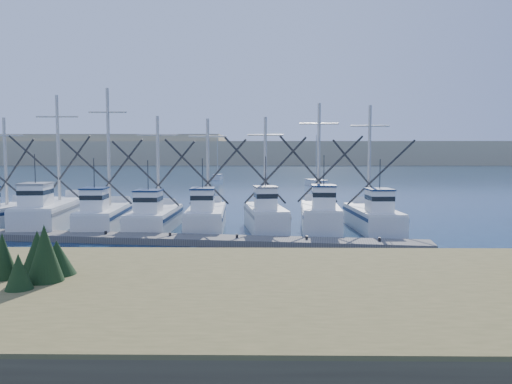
% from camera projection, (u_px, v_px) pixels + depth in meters
% --- Properties ---
extents(ground, '(500.00, 500.00, 0.00)m').
position_uv_depth(ground, '(303.00, 263.00, 23.89)').
color(ground, '#0C1B37').
rests_on(ground, ground).
extents(shore_bank, '(40.00, 10.00, 1.60)m').
position_uv_depth(shore_bank, '(46.00, 313.00, 13.96)').
color(shore_bank, '#4C422D').
rests_on(shore_bank, ground).
extents(floating_dock, '(29.79, 6.00, 0.40)m').
position_uv_depth(floating_dock, '(170.00, 239.00, 29.28)').
color(floating_dock, '#635F59').
rests_on(floating_dock, ground).
extents(dune_ridge, '(360.00, 60.00, 10.00)m').
position_uv_depth(dune_ridge, '(267.00, 153.00, 232.82)').
color(dune_ridge, tan).
rests_on(dune_ridge, ground).
extents(trawler_fleet, '(29.16, 9.22, 9.79)m').
position_uv_depth(trawler_fleet, '(172.00, 216.00, 34.11)').
color(trawler_fleet, silver).
rests_on(trawler_fleet, ground).
extents(sailboat_near, '(3.26, 5.48, 8.10)m').
position_uv_depth(sailboat_near, '(316.00, 183.00, 79.18)').
color(sailboat_near, silver).
rests_on(sailboat_near, ground).
extents(sailboat_far, '(1.75, 5.28, 8.10)m').
position_uv_depth(sailboat_far, '(217.00, 177.00, 98.06)').
color(sailboat_far, silver).
rests_on(sailboat_far, ground).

